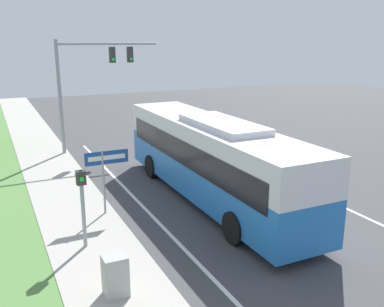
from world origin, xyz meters
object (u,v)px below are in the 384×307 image
signal_gantry (90,73)px  street_sign (106,168)px  pedestrian_signal (82,196)px  utility_cabinet (115,276)px  bus (211,156)px

signal_gantry → street_sign: bearing=-100.4°
pedestrian_signal → signal_gantry: bearing=75.5°
signal_gantry → utility_cabinet: bearing=-101.2°
bus → street_sign: 4.29m
utility_cabinet → street_sign: bearing=77.3°
signal_gantry → street_sign: 10.27m
utility_cabinet → signal_gantry: bearing=78.8°
bus → signal_gantry: bearing=104.1°
bus → utility_cabinet: bus is taller
bus → signal_gantry: size_ratio=1.92×
street_sign → pedestrian_signal: bearing=-119.5°
bus → pedestrian_signal: 6.05m
bus → pedestrian_signal: (-5.65, -2.17, -0.07)m
bus → pedestrian_signal: size_ratio=4.72×
street_sign → bus: bearing=-3.1°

